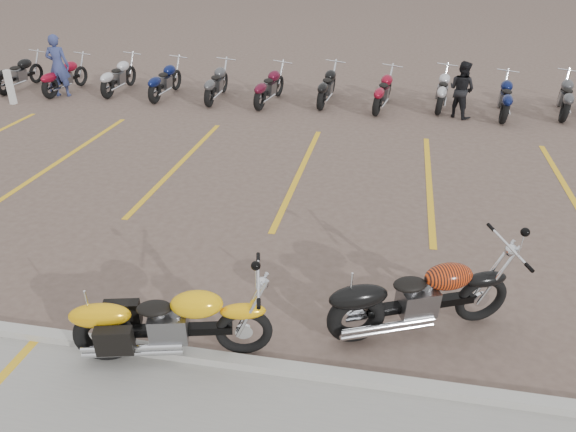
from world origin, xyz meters
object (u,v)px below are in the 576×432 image
flame_cruiser (415,299)px  bollard (10,87)px  person_a (58,66)px  person_b (462,90)px  yellow_cruiser (168,324)px

flame_cruiser → bollard: size_ratio=2.28×
person_a → bollard: 1.53m
flame_cruiser → person_b: person_b is taller
person_b → bollard: size_ratio=1.53×
yellow_cruiser → flame_cruiser: bearing=6.1°
yellow_cruiser → person_a: person_a is taller
yellow_cruiser → person_a: 13.23m
yellow_cruiser → person_b: size_ratio=1.51×
yellow_cruiser → person_b: 11.52m
yellow_cruiser → flame_cruiser: 3.04m
person_a → bollard: size_ratio=1.86×
yellow_cruiser → flame_cruiser: size_ratio=1.02×
person_b → bollard: bearing=43.1°
yellow_cruiser → person_b: (4.10, 10.76, 0.28)m
bollard → person_a: bearing=49.6°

